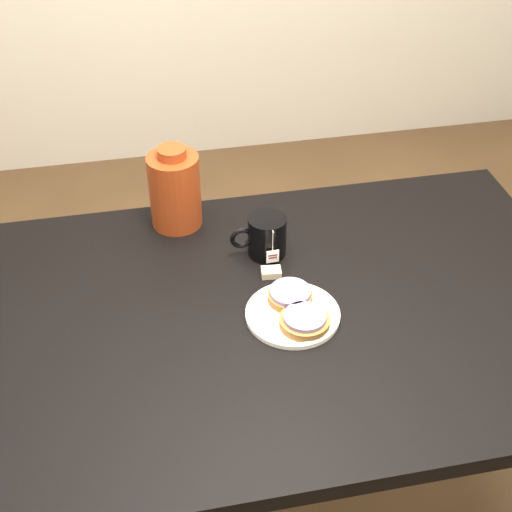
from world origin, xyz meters
name	(u,v)px	position (x,y,z in m)	size (l,w,h in m)	color
ground_plane	(275,503)	(0.00, 0.00, 0.00)	(4.00, 4.00, 0.00)	brown
table	(280,336)	(0.00, 0.00, 0.67)	(1.40, 0.90, 0.75)	black
plate	(293,314)	(0.02, -0.03, 0.76)	(0.20, 0.20, 0.02)	white
bagel_back	(290,295)	(0.02, 0.01, 0.77)	(0.10, 0.10, 0.03)	brown
bagel_front	(305,320)	(0.04, -0.07, 0.77)	(0.12, 0.12, 0.03)	brown
mug	(266,236)	(0.01, 0.20, 0.80)	(0.14, 0.10, 0.10)	black
teabag_pouch	(271,272)	(0.00, 0.12, 0.76)	(0.04, 0.03, 0.02)	#C6B793
bagel_package	(175,189)	(-0.18, 0.37, 0.85)	(0.16, 0.16, 0.21)	#611F0C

